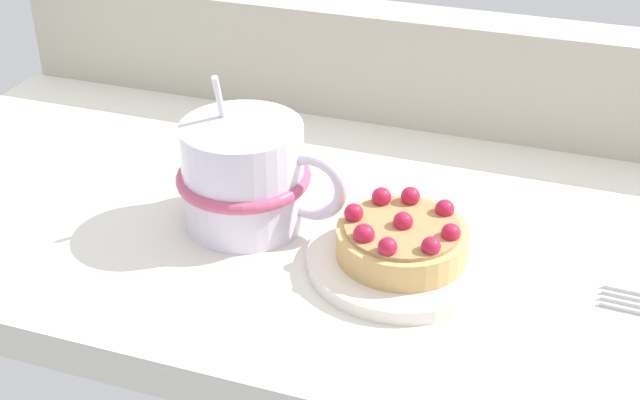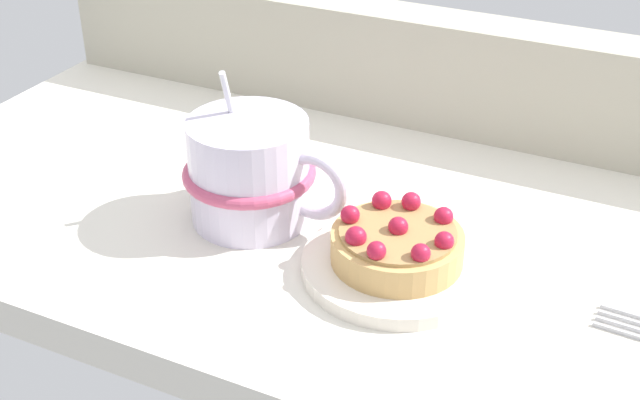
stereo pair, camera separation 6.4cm
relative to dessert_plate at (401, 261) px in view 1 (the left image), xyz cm
name	(u,v)px [view 1 (the left image)]	position (x,y,z in cm)	size (l,w,h in cm)	color
ground_plane	(376,231)	(-3.63, 6.45, -2.05)	(87.62, 43.40, 3.08)	silver
window_rail_back	(433,69)	(-3.63, 25.40, 4.82)	(85.87, 5.52, 10.66)	#B2AD99
dessert_plate	(401,261)	(0.00, 0.00, 0.00)	(13.87, 13.87, 1.08)	silver
raspberry_tart	(402,238)	(-0.02, 0.01, 1.99)	(9.60, 9.60, 3.71)	tan
coffee_mug	(246,176)	(-13.08, 2.02, 3.75)	(13.74, 10.55, 12.39)	silver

